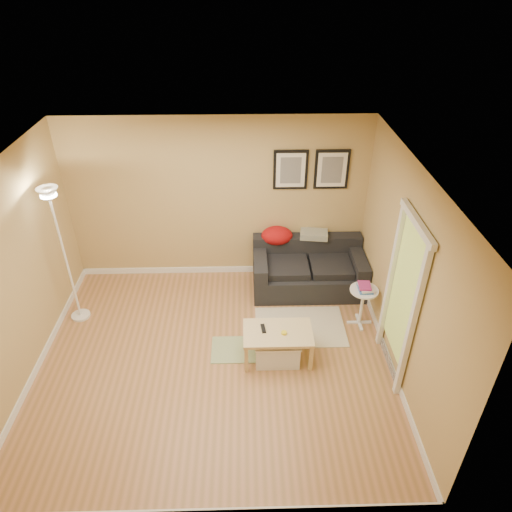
{
  "coord_description": "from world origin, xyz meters",
  "views": [
    {
      "loc": [
        0.42,
        -4.32,
        4.43
      ],
      "look_at": [
        0.55,
        0.85,
        1.05
      ],
      "focal_mm": 32.55,
      "sensor_mm": 36.0,
      "label": 1
    }
  ],
  "objects_px": {
    "sofa": "(309,268)",
    "storage_bin": "(277,349)",
    "side_table": "(362,307)",
    "floor_lamp": "(66,261)",
    "coffee_table": "(278,345)",
    "book_stack": "(365,287)"
  },
  "relations": [
    {
      "from": "sofa",
      "to": "storage_bin",
      "type": "height_order",
      "value": "sofa"
    },
    {
      "from": "sofa",
      "to": "side_table",
      "type": "xyz_separation_m",
      "value": [
        0.64,
        -0.86,
        -0.08
      ]
    },
    {
      "from": "floor_lamp",
      "to": "sofa",
      "type": "bearing_deg",
      "value": 10.27
    },
    {
      "from": "sofa",
      "to": "floor_lamp",
      "type": "distance_m",
      "value": 3.49
    },
    {
      "from": "storage_bin",
      "to": "sofa",
      "type": "bearing_deg",
      "value": 69.26
    },
    {
      "from": "coffee_table",
      "to": "book_stack",
      "type": "bearing_deg",
      "value": 19.02
    },
    {
      "from": "sofa",
      "to": "side_table",
      "type": "bearing_deg",
      "value": -53.43
    },
    {
      "from": "sofa",
      "to": "storage_bin",
      "type": "distance_m",
      "value": 1.65
    },
    {
      "from": "sofa",
      "to": "book_stack",
      "type": "height_order",
      "value": "sofa"
    },
    {
      "from": "sofa",
      "to": "coffee_table",
      "type": "bearing_deg",
      "value": -110.98
    },
    {
      "from": "storage_bin",
      "to": "book_stack",
      "type": "height_order",
      "value": "book_stack"
    },
    {
      "from": "book_stack",
      "to": "storage_bin",
      "type": "bearing_deg",
      "value": -167.62
    },
    {
      "from": "sofa",
      "to": "coffee_table",
      "type": "distance_m",
      "value": 1.61
    },
    {
      "from": "coffee_table",
      "to": "side_table",
      "type": "xyz_separation_m",
      "value": [
        1.21,
        0.63,
        0.08
      ]
    },
    {
      "from": "side_table",
      "to": "floor_lamp",
      "type": "height_order",
      "value": "floor_lamp"
    },
    {
      "from": "storage_bin",
      "to": "side_table",
      "type": "distance_m",
      "value": 1.4
    },
    {
      "from": "coffee_table",
      "to": "storage_bin",
      "type": "relative_size",
      "value": 1.52
    },
    {
      "from": "floor_lamp",
      "to": "side_table",
      "type": "bearing_deg",
      "value": -3.56
    },
    {
      "from": "side_table",
      "to": "floor_lamp",
      "type": "bearing_deg",
      "value": 176.44
    },
    {
      "from": "storage_bin",
      "to": "book_stack",
      "type": "distance_m",
      "value": 1.47
    },
    {
      "from": "side_table",
      "to": "floor_lamp",
      "type": "xyz_separation_m",
      "value": [
        -4.02,
        0.25,
        0.67
      ]
    },
    {
      "from": "storage_bin",
      "to": "floor_lamp",
      "type": "relative_size",
      "value": 0.28
    }
  ]
}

